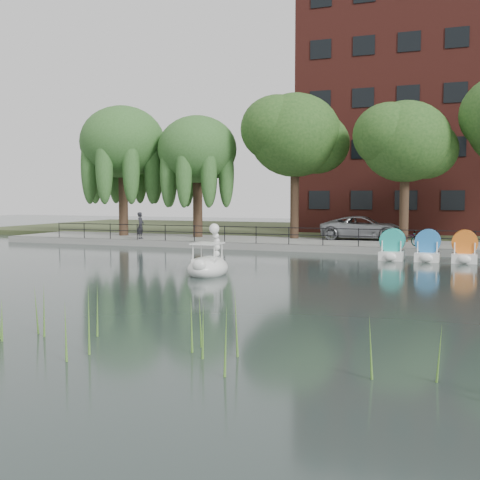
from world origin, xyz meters
The scene contains 16 objects.
ground_plane centered at (0.00, 0.00, 0.00)m, with size 120.00×120.00×0.00m, color #34403E.
promenade centered at (0.00, 16.00, 0.20)m, with size 40.00×6.00×0.40m, color gray.
kerb centered at (0.00, 13.05, 0.20)m, with size 40.00×0.25×0.40m, color gray.
land_strip centered at (0.00, 30.00, 0.18)m, with size 60.00×22.00×0.36m, color #47512D.
railing centered at (0.00, 13.25, 1.15)m, with size 32.00×0.05×1.00m.
apartment_building centered at (7.00, 29.97, 9.36)m, with size 20.00×10.07×18.00m.
willow_left centered at (-13.00, 16.50, 6.87)m, with size 5.88×5.88×9.01m.
willow_mid centered at (-7.50, 17.00, 6.25)m, with size 5.32×5.32×8.15m.
broadleaf_center centered at (-1.00, 18.00, 7.06)m, with size 6.00×6.00×9.25m.
broadleaf_right centered at (6.00, 17.50, 6.39)m, with size 5.40×5.40×8.32m.
minivan centered at (3.43, 18.39, 1.26)m, with size 6.17×2.83×1.72m, color gray.
bicycle centered at (6.46, 14.16, 0.90)m, with size 1.72×0.60×1.00m, color gray.
pedestrian centered at (-10.19, 14.01, 1.39)m, with size 0.71×0.48×1.98m, color black.
swan_boat centered at (-0.17, 2.16, 0.45)m, with size 1.70×2.55×2.05m.
pedal_boat_row centered at (9.52, 10.76, 0.61)m, with size 7.95×1.70×1.40m.
reed_bank centered at (2.00, -9.50, 0.60)m, with size 24.00×2.40×1.20m.
Camera 1 is at (9.62, -20.03, 3.22)m, focal length 45.00 mm.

